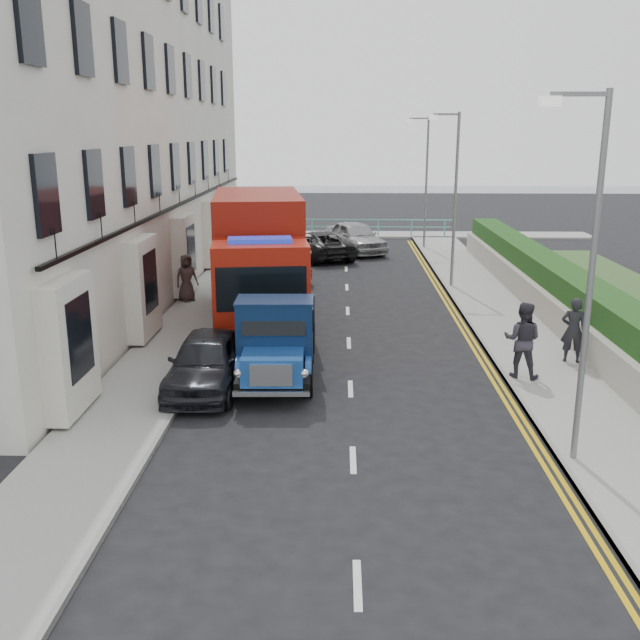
{
  "coord_description": "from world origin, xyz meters",
  "views": [
    {
      "loc": [
        -0.28,
        -14.89,
        6.3
      ],
      "look_at": [
        -0.81,
        3.47,
        1.4
      ],
      "focal_mm": 40.0,
      "sensor_mm": 36.0,
      "label": 1
    }
  ],
  "objects_px": {
    "lamp_near": "(586,261)",
    "pedestrian_east_near": "(573,330)",
    "bedford_lorry": "(276,346)",
    "parked_car_front": "(207,361)",
    "lamp_mid": "(453,190)",
    "lamp_far": "(424,175)",
    "red_lorry": "(259,257)"
  },
  "relations": [
    {
      "from": "lamp_far",
      "to": "bedford_lorry",
      "type": "relative_size",
      "value": 1.45
    },
    {
      "from": "red_lorry",
      "to": "parked_car_front",
      "type": "height_order",
      "value": "red_lorry"
    },
    {
      "from": "lamp_near",
      "to": "pedestrian_east_near",
      "type": "relative_size",
      "value": 3.87
    },
    {
      "from": "lamp_near",
      "to": "bedford_lorry",
      "type": "relative_size",
      "value": 1.45
    },
    {
      "from": "lamp_mid",
      "to": "lamp_far",
      "type": "bearing_deg",
      "value": 90.0
    },
    {
      "from": "parked_car_front",
      "to": "lamp_mid",
      "type": "bearing_deg",
      "value": 57.93
    },
    {
      "from": "lamp_far",
      "to": "lamp_mid",
      "type": "bearing_deg",
      "value": -90.0
    },
    {
      "from": "lamp_near",
      "to": "red_lorry",
      "type": "distance_m",
      "value": 12.59
    },
    {
      "from": "red_lorry",
      "to": "parked_car_front",
      "type": "distance_m",
      "value": 6.51
    },
    {
      "from": "parked_car_front",
      "to": "pedestrian_east_near",
      "type": "distance_m",
      "value": 9.93
    },
    {
      "from": "lamp_far",
      "to": "red_lorry",
      "type": "distance_m",
      "value": 17.4
    },
    {
      "from": "lamp_mid",
      "to": "bedford_lorry",
      "type": "distance_m",
      "value": 13.57
    },
    {
      "from": "parked_car_front",
      "to": "bedford_lorry",
      "type": "bearing_deg",
      "value": 10.51
    },
    {
      "from": "lamp_near",
      "to": "lamp_mid",
      "type": "xyz_separation_m",
      "value": [
        0.0,
        16.0,
        0.0
      ]
    },
    {
      "from": "lamp_far",
      "to": "bedford_lorry",
      "type": "distance_m",
      "value": 22.79
    },
    {
      "from": "bedford_lorry",
      "to": "parked_car_front",
      "type": "relative_size",
      "value": 1.15
    },
    {
      "from": "lamp_near",
      "to": "lamp_far",
      "type": "height_order",
      "value": "same"
    },
    {
      "from": "pedestrian_east_near",
      "to": "lamp_mid",
      "type": "bearing_deg",
      "value": -66.49
    },
    {
      "from": "red_lorry",
      "to": "pedestrian_east_near",
      "type": "height_order",
      "value": "red_lorry"
    },
    {
      "from": "lamp_mid",
      "to": "red_lorry",
      "type": "xyz_separation_m",
      "value": [
        -7.15,
        -5.77,
        -1.73
      ]
    },
    {
      "from": "bedford_lorry",
      "to": "lamp_near",
      "type": "bearing_deg",
      "value": -36.53
    },
    {
      "from": "lamp_far",
      "to": "bedford_lorry",
      "type": "bearing_deg",
      "value": -105.57
    },
    {
      "from": "lamp_mid",
      "to": "red_lorry",
      "type": "relative_size",
      "value": 0.83
    },
    {
      "from": "lamp_mid",
      "to": "bedford_lorry",
      "type": "xyz_separation_m",
      "value": [
        -6.07,
        -11.77,
        -2.96
      ]
    },
    {
      "from": "lamp_near",
      "to": "lamp_mid",
      "type": "relative_size",
      "value": 1.0
    },
    {
      "from": "lamp_mid",
      "to": "bedford_lorry",
      "type": "height_order",
      "value": "lamp_mid"
    },
    {
      "from": "lamp_mid",
      "to": "lamp_far",
      "type": "relative_size",
      "value": 1.0
    },
    {
      "from": "red_lorry",
      "to": "pedestrian_east_near",
      "type": "xyz_separation_m",
      "value": [
        9.07,
        -4.21,
        -1.24
      ]
    },
    {
      "from": "bedford_lorry",
      "to": "pedestrian_east_near",
      "type": "distance_m",
      "value": 8.19
    },
    {
      "from": "lamp_mid",
      "to": "pedestrian_east_near",
      "type": "xyz_separation_m",
      "value": [
        1.92,
        -9.98,
        -2.97
      ]
    },
    {
      "from": "lamp_mid",
      "to": "pedestrian_east_near",
      "type": "relative_size",
      "value": 3.87
    },
    {
      "from": "pedestrian_east_near",
      "to": "parked_car_front",
      "type": "bearing_deg",
      "value": 24.7
    }
  ]
}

